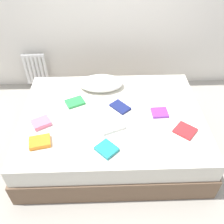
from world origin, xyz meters
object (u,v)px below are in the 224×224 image
at_px(textbook_purple, 160,113).
at_px(textbook_pink, 41,123).
at_px(textbook_navy, 120,107).
at_px(textbook_red, 185,131).
at_px(textbook_white, 111,125).
at_px(radiator, 36,69).
at_px(textbook_green, 75,102).
at_px(bed, 112,130).
at_px(pillow, 101,83).
at_px(textbook_orange, 40,142).
at_px(textbook_teal, 107,149).

distance_m(textbook_purple, textbook_pink, 1.26).
relative_size(textbook_purple, textbook_navy, 0.81).
bearing_deg(textbook_navy, textbook_red, 17.61).
height_order(textbook_purple, textbook_red, textbook_purple).
height_order(textbook_white, textbook_pink, textbook_pink).
bearing_deg(textbook_white, textbook_navy, 47.73).
distance_m(radiator, textbook_red, 2.35).
distance_m(textbook_pink, textbook_navy, 0.86).
bearing_deg(textbook_green, textbook_pink, -159.31).
distance_m(textbook_purple, textbook_navy, 0.44).
distance_m(bed, radiator, 1.62).
distance_m(textbook_purple, textbook_white, 0.56).
bearing_deg(bed, pillow, 103.79).
relative_size(textbook_orange, textbook_green, 0.99).
distance_m(textbook_red, textbook_teal, 0.82).
xyz_separation_m(bed, pillow, (-0.12, 0.49, 0.31)).
bearing_deg(textbook_navy, textbook_green, -141.74).
distance_m(textbook_purple, textbook_orange, 1.27).
bearing_deg(textbook_white, bed, 63.69).
bearing_deg(bed, textbook_purple, -1.68).
height_order(bed, textbook_white, textbook_white).
bearing_deg(textbook_pink, textbook_teal, -57.68).
relative_size(pillow, textbook_red, 2.80).
relative_size(textbook_purple, textbook_pink, 0.99).
bearing_deg(pillow, textbook_purple, -38.60).
height_order(bed, textbook_teal, textbook_teal).
bearing_deg(textbook_teal, bed, 128.45).
bearing_deg(textbook_pink, textbook_red, -34.98).
xyz_separation_m(textbook_green, textbook_red, (1.14, -0.48, -0.00)).
bearing_deg(pillow, bed, -76.21).
distance_m(radiator, textbook_purple, 2.02).
xyz_separation_m(radiator, textbook_purple, (1.60, -1.22, 0.18)).
xyz_separation_m(pillow, textbook_red, (0.84, -0.78, -0.05)).
bearing_deg(textbook_navy, textbook_pink, -115.17).
xyz_separation_m(textbook_red, textbook_navy, (-0.63, 0.38, 0.00)).
bearing_deg(pillow, radiator, 143.85).
distance_m(textbook_orange, textbook_teal, 0.64).
height_order(pillow, textbook_purple, pillow).
bearing_deg(textbook_green, textbook_teal, -88.69).
bearing_deg(textbook_orange, textbook_red, -7.72).
xyz_separation_m(textbook_purple, textbook_pink, (-1.25, -0.12, 0.01)).
bearing_deg(textbook_pink, textbook_green, 16.84).
relative_size(bed, textbook_green, 10.00).
bearing_deg(textbook_teal, pillow, 139.20).
relative_size(bed, textbook_pink, 11.46).
distance_m(textbook_purple, textbook_red, 0.34).
bearing_deg(textbook_purple, textbook_green, 164.79).
relative_size(bed, radiator, 4.10).
bearing_deg(textbook_green, pillow, 19.95).
height_order(pillow, textbook_white, pillow).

